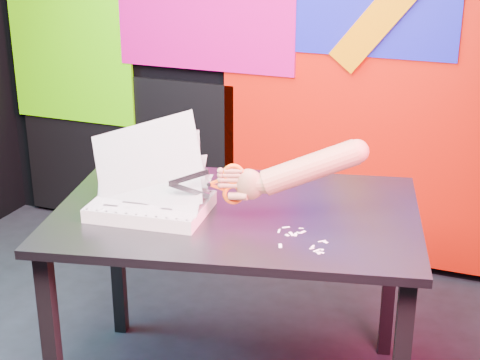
% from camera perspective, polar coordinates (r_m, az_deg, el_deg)
% --- Properties ---
extents(room, '(3.01, 3.01, 2.71)m').
position_cam_1_polar(room, '(2.31, -12.04, 10.56)').
color(room, black).
rests_on(room, ground).
extents(backdrop, '(2.88, 0.05, 2.08)m').
position_cam_1_polar(backdrop, '(3.66, 1.85, 8.30)').
color(backdrop, red).
rests_on(backdrop, ground).
extents(work_table, '(1.40, 1.08, 0.75)m').
position_cam_1_polar(work_table, '(2.56, -0.25, -4.11)').
color(work_table, black).
rests_on(work_table, ground).
extents(printout_stack, '(0.46, 0.32, 0.36)m').
position_cam_1_polar(printout_stack, '(2.51, -6.94, -1.82)').
color(printout_stack, silver).
rests_on(printout_stack, work_table).
extents(scissors, '(0.24, 0.10, 0.14)m').
position_cam_1_polar(scissors, '(2.40, -0.93, -0.32)').
color(scissors, silver).
rests_on(scissors, printout_stack).
extents(hand_forearm, '(0.45, 0.20, 0.21)m').
position_cam_1_polar(hand_forearm, '(2.38, 4.68, 0.78)').
color(hand_forearm, brown).
rests_on(hand_forearm, work_table).
extents(paper_clippings, '(0.18, 0.17, 0.00)m').
position_cam_1_polar(paper_clippings, '(2.32, 4.81, -4.65)').
color(paper_clippings, white).
rests_on(paper_clippings, work_table).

